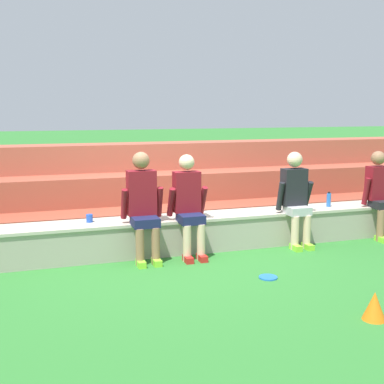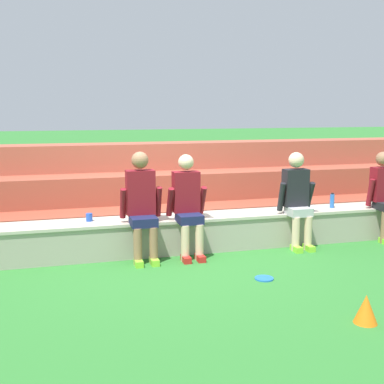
{
  "view_description": "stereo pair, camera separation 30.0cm",
  "coord_description": "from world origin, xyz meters",
  "px_view_note": "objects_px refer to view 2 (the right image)",
  "views": [
    {
      "loc": [
        -1.9,
        -6.37,
        2.02
      ],
      "look_at": [
        0.27,
        0.27,
        0.84
      ],
      "focal_mm": 46.95,
      "sensor_mm": 36.0,
      "label": 1
    },
    {
      "loc": [
        -1.61,
        -6.46,
        2.02
      ],
      "look_at": [
        0.27,
        0.27,
        0.84
      ],
      "focal_mm": 46.95,
      "sensor_mm": 36.0,
      "label": 2
    }
  ],
  "objects_px": {
    "water_bottle_near_left": "(308,201)",
    "water_bottle_center_gap": "(332,201)",
    "person_far_right": "(384,194)",
    "sports_cone": "(366,309)",
    "person_center": "(188,203)",
    "plastic_cup_left_end": "(89,217)",
    "person_right_of_center": "(297,197)",
    "person_left_of_center": "(142,203)",
    "frisbee": "(264,278)"
  },
  "relations": [
    {
      "from": "person_right_of_center",
      "to": "water_bottle_center_gap",
      "type": "height_order",
      "value": "person_right_of_center"
    },
    {
      "from": "person_center",
      "to": "person_right_of_center",
      "type": "relative_size",
      "value": 1.0
    },
    {
      "from": "water_bottle_near_left",
      "to": "person_center",
      "type": "bearing_deg",
      "value": -173.0
    },
    {
      "from": "person_center",
      "to": "person_right_of_center",
      "type": "xyz_separation_m",
      "value": [
        1.64,
        -0.0,
        0.01
      ]
    },
    {
      "from": "person_left_of_center",
      "to": "person_center",
      "type": "xyz_separation_m",
      "value": [
        0.63,
        -0.02,
        -0.03
      ]
    },
    {
      "from": "person_right_of_center",
      "to": "sports_cone",
      "type": "bearing_deg",
      "value": -102.86
    },
    {
      "from": "frisbee",
      "to": "person_right_of_center",
      "type": "bearing_deg",
      "value": 49.23
    },
    {
      "from": "person_center",
      "to": "plastic_cup_left_end",
      "type": "height_order",
      "value": "person_center"
    },
    {
      "from": "water_bottle_near_left",
      "to": "plastic_cup_left_end",
      "type": "distance_m",
      "value": 3.24
    },
    {
      "from": "water_bottle_center_gap",
      "to": "frisbee",
      "type": "relative_size",
      "value": 1.05
    },
    {
      "from": "person_far_right",
      "to": "water_bottle_center_gap",
      "type": "bearing_deg",
      "value": 159.88
    },
    {
      "from": "water_bottle_near_left",
      "to": "frisbee",
      "type": "bearing_deg",
      "value": -133.0
    },
    {
      "from": "person_left_of_center",
      "to": "water_bottle_center_gap",
      "type": "xyz_separation_m",
      "value": [
        3.0,
        0.25,
        -0.17
      ]
    },
    {
      "from": "person_left_of_center",
      "to": "water_bottle_near_left",
      "type": "bearing_deg",
      "value": 4.94
    },
    {
      "from": "person_left_of_center",
      "to": "person_center",
      "type": "bearing_deg",
      "value": -1.51
    },
    {
      "from": "person_center",
      "to": "water_bottle_center_gap",
      "type": "bearing_deg",
      "value": 6.38
    },
    {
      "from": "frisbee",
      "to": "person_left_of_center",
      "type": "bearing_deg",
      "value": 136.35
    },
    {
      "from": "person_left_of_center",
      "to": "person_right_of_center",
      "type": "relative_size",
      "value": 1.04
    },
    {
      "from": "person_left_of_center",
      "to": "person_far_right",
      "type": "xyz_separation_m",
      "value": [
        3.72,
        -0.02,
        -0.05
      ]
    },
    {
      "from": "water_bottle_center_gap",
      "to": "sports_cone",
      "type": "xyz_separation_m",
      "value": [
        -1.32,
        -2.84,
        -0.46
      ]
    },
    {
      "from": "plastic_cup_left_end",
      "to": "sports_cone",
      "type": "height_order",
      "value": "plastic_cup_left_end"
    },
    {
      "from": "person_far_right",
      "to": "water_bottle_near_left",
      "type": "height_order",
      "value": "person_far_right"
    },
    {
      "from": "person_right_of_center",
      "to": "person_far_right",
      "type": "distance_m",
      "value": 1.46
    },
    {
      "from": "plastic_cup_left_end",
      "to": "person_far_right",
      "type": "bearing_deg",
      "value": -4.28
    },
    {
      "from": "person_right_of_center",
      "to": "plastic_cup_left_end",
      "type": "distance_m",
      "value": 2.96
    },
    {
      "from": "person_left_of_center",
      "to": "water_bottle_near_left",
      "type": "xyz_separation_m",
      "value": [
        2.57,
        0.22,
        -0.15
      ]
    },
    {
      "from": "person_far_right",
      "to": "frisbee",
      "type": "bearing_deg",
      "value": -154.52
    },
    {
      "from": "water_bottle_near_left",
      "to": "sports_cone",
      "type": "bearing_deg",
      "value": -107.66
    },
    {
      "from": "person_center",
      "to": "water_bottle_center_gap",
      "type": "relative_size",
      "value": 5.95
    },
    {
      "from": "water_bottle_center_gap",
      "to": "frisbee",
      "type": "height_order",
      "value": "water_bottle_center_gap"
    },
    {
      "from": "person_left_of_center",
      "to": "water_bottle_center_gap",
      "type": "relative_size",
      "value": 6.17
    },
    {
      "from": "person_center",
      "to": "plastic_cup_left_end",
      "type": "relative_size",
      "value": 12.91
    },
    {
      "from": "water_bottle_near_left",
      "to": "water_bottle_center_gap",
      "type": "xyz_separation_m",
      "value": [
        0.43,
        0.03,
        -0.02
      ]
    },
    {
      "from": "water_bottle_near_left",
      "to": "person_right_of_center",
      "type": "bearing_deg",
      "value": -141.87
    },
    {
      "from": "person_left_of_center",
      "to": "sports_cone",
      "type": "distance_m",
      "value": 3.15
    },
    {
      "from": "plastic_cup_left_end",
      "to": "frisbee",
      "type": "bearing_deg",
      "value": -38.09
    },
    {
      "from": "water_bottle_center_gap",
      "to": "plastic_cup_left_end",
      "type": "distance_m",
      "value": 3.67
    },
    {
      "from": "person_center",
      "to": "water_bottle_center_gap",
      "type": "distance_m",
      "value": 2.39
    },
    {
      "from": "water_bottle_center_gap",
      "to": "person_left_of_center",
      "type": "bearing_deg",
      "value": -175.26
    },
    {
      "from": "person_left_of_center",
      "to": "plastic_cup_left_end",
      "type": "bearing_deg",
      "value": 155.0
    },
    {
      "from": "sports_cone",
      "to": "person_center",
      "type": "bearing_deg",
      "value": 112.19
    },
    {
      "from": "water_bottle_near_left",
      "to": "water_bottle_center_gap",
      "type": "bearing_deg",
      "value": 3.58
    },
    {
      "from": "water_bottle_near_left",
      "to": "plastic_cup_left_end",
      "type": "xyz_separation_m",
      "value": [
        -3.24,
        0.09,
        -0.07
      ]
    },
    {
      "from": "person_far_right",
      "to": "sports_cone",
      "type": "xyz_separation_m",
      "value": [
        -2.05,
        -2.57,
        -0.58
      ]
    },
    {
      "from": "plastic_cup_left_end",
      "to": "frisbee",
      "type": "relative_size",
      "value": 0.48
    },
    {
      "from": "person_right_of_center",
      "to": "water_bottle_near_left",
      "type": "distance_m",
      "value": 0.41
    },
    {
      "from": "frisbee",
      "to": "plastic_cup_left_end",
      "type": "bearing_deg",
      "value": 141.91
    },
    {
      "from": "person_right_of_center",
      "to": "sports_cone",
      "type": "height_order",
      "value": "person_right_of_center"
    },
    {
      "from": "water_bottle_near_left",
      "to": "sports_cone",
      "type": "relative_size",
      "value": 0.97
    },
    {
      "from": "person_center",
      "to": "person_far_right",
      "type": "xyz_separation_m",
      "value": [
        3.09,
        0.0,
        -0.02
      ]
    }
  ]
}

